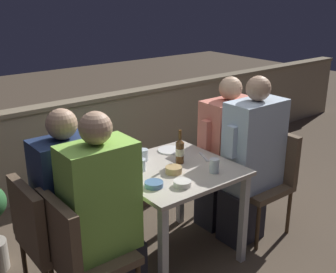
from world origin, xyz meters
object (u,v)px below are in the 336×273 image
object	(u,v)px
chair_left_near	(77,249)
person_green_blouse	(105,216)
chair_right_far	(240,161)
person_navy_jumper	(73,203)
person_coral_top	(225,153)
beer_bottle	(180,151)
person_blue_shirt	(251,161)
chair_right_near	(265,172)
chair_left_far	(46,231)

from	to	relation	value
chair_left_near	person_green_blouse	world-z (taller)	person_green_blouse
chair_right_far	person_green_blouse	bearing A→B (deg)	-168.32
person_navy_jumper	chair_right_far	bearing A→B (deg)	0.94
person_coral_top	beer_bottle	distance (m)	0.63
person_navy_jumper	person_blue_shirt	xyz separation A→B (m)	(1.40, -0.27, 0.02)
chair_right_far	beer_bottle	xyz separation A→B (m)	(-0.79, -0.11, 0.32)
person_navy_jumper	person_coral_top	world-z (taller)	person_coral_top
person_blue_shirt	chair_right_far	distance (m)	0.40
chair_left_near	chair_right_far	world-z (taller)	same
person_blue_shirt	chair_right_far	xyz separation A→B (m)	(0.21, 0.30, -0.15)
person_coral_top	chair_right_near	bearing A→B (deg)	-58.69
chair_right_near	person_coral_top	distance (m)	0.37
person_navy_jumper	person_coral_top	distance (m)	1.41
person_navy_jumper	person_coral_top	xyz separation A→B (m)	(1.41, 0.03, -0.00)
person_coral_top	chair_left_near	bearing A→B (deg)	-168.31
chair_right_far	person_navy_jumper	bearing A→B (deg)	-179.06
chair_right_far	beer_bottle	size ratio (longest dim) A/B	3.38
chair_right_far	person_coral_top	world-z (taller)	person_coral_top
chair_left_far	person_blue_shirt	xyz separation A→B (m)	(1.59, -0.27, 0.15)
chair_left_far	person_blue_shirt	world-z (taller)	person_blue_shirt
chair_right_near	beer_bottle	distance (m)	0.86
person_blue_shirt	chair_right_far	world-z (taller)	person_blue_shirt
chair_left_near	chair_right_far	bearing A→B (deg)	10.39
person_green_blouse	person_blue_shirt	xyz separation A→B (m)	(1.33, 0.02, 0.01)
chair_right_near	beer_bottle	size ratio (longest dim) A/B	3.38
chair_right_near	chair_right_far	world-z (taller)	same
person_green_blouse	chair_left_far	bearing A→B (deg)	132.43
person_navy_jumper	person_coral_top	size ratio (longest dim) A/B	1.00
person_blue_shirt	person_coral_top	size ratio (longest dim) A/B	1.04
chair_right_far	person_coral_top	size ratio (longest dim) A/B	0.67
chair_left_near	person_blue_shirt	bearing A→B (deg)	0.77
person_green_blouse	chair_right_far	xyz separation A→B (m)	(1.54, 0.32, -0.14)
person_green_blouse	chair_right_near	distance (m)	1.53
person_blue_shirt	person_coral_top	bearing A→B (deg)	87.04
chair_left_far	chair_right_far	xyz separation A→B (m)	(1.81, 0.03, 0.00)
person_coral_top	chair_left_far	bearing A→B (deg)	-179.06
chair_right_near	person_navy_jumper	bearing A→B (deg)	170.32
chair_right_near	person_coral_top	bearing A→B (deg)	121.31
person_green_blouse	person_blue_shirt	bearing A→B (deg)	0.88
chair_right_near	chair_left_near	bearing A→B (deg)	-179.32
chair_right_far	person_coral_top	distance (m)	0.24
person_coral_top	chair_right_far	bearing A→B (deg)	0.00
chair_right_far	person_blue_shirt	bearing A→B (deg)	-125.63
person_green_blouse	chair_right_near	xyz separation A→B (m)	(1.52, 0.02, -0.14)
person_green_blouse	beer_bottle	xyz separation A→B (m)	(0.75, 0.20, 0.18)
person_green_blouse	chair_right_far	distance (m)	1.58
person_blue_shirt	beer_bottle	bearing A→B (deg)	162.28
chair_right_far	chair_left_near	bearing A→B (deg)	-169.61
person_navy_jumper	person_blue_shirt	size ratio (longest dim) A/B	0.95
person_blue_shirt	beer_bottle	xyz separation A→B (m)	(-0.58, 0.18, 0.17)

